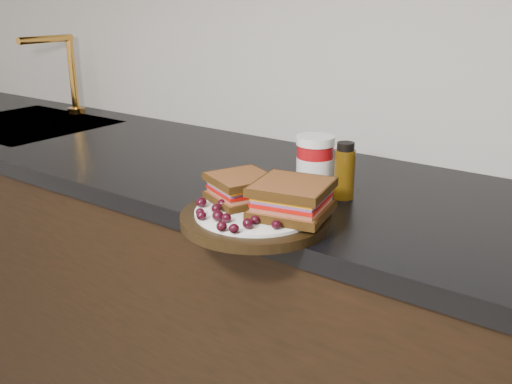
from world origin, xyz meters
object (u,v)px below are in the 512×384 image
plate (256,218)px  oil_bottle (344,171)px  sandwich_left (241,188)px  condiment_jar (315,164)px

plate → oil_bottle: size_ratio=2.37×
sandwich_left → oil_bottle: oil_bottle is taller
plate → condiment_jar: size_ratio=2.34×
sandwich_left → plate: bearing=-2.6°
plate → sandwich_left: sandwich_left is taller
plate → oil_bottle: (0.07, 0.22, 0.05)m
plate → sandwich_left: (-0.05, 0.03, 0.04)m
condiment_jar → sandwich_left: bearing=-103.5°
condiment_jar → oil_bottle: condiment_jar is taller
condiment_jar → oil_bottle: (0.07, -0.01, -0.00)m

